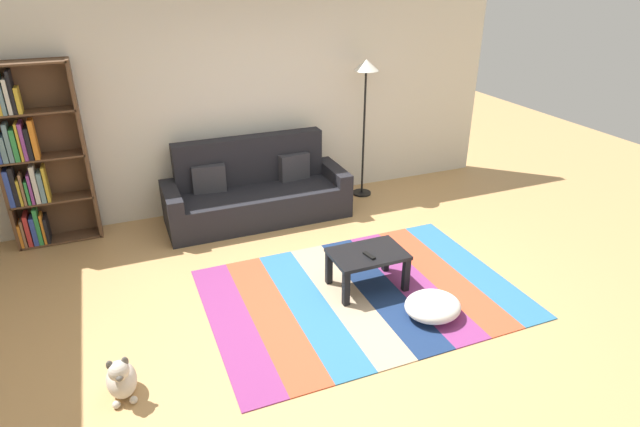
% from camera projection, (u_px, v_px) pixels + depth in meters
% --- Properties ---
extents(ground_plane, '(14.00, 14.00, 0.00)m').
position_uv_depth(ground_plane, '(333.00, 297.00, 5.15)').
color(ground_plane, tan).
extents(back_wall, '(6.80, 0.10, 2.70)m').
position_uv_depth(back_wall, '(254.00, 102.00, 6.70)').
color(back_wall, silver).
rests_on(back_wall, ground_plane).
extents(rug, '(2.97, 2.10, 0.01)m').
position_uv_depth(rug, '(361.00, 293.00, 5.20)').
color(rug, '#843370').
rests_on(rug, ground_plane).
extents(couch, '(2.26, 0.80, 1.00)m').
position_uv_depth(couch, '(256.00, 192.00, 6.64)').
color(couch, black).
rests_on(couch, ground_plane).
extents(bookshelf, '(0.90, 0.28, 2.05)m').
position_uv_depth(bookshelf, '(31.00, 159.00, 5.75)').
color(bookshelf, brown).
rests_on(bookshelf, ground_plane).
extents(coffee_table, '(0.73, 0.49, 0.39)m').
position_uv_depth(coffee_table, '(368.00, 259.00, 5.17)').
color(coffee_table, black).
rests_on(coffee_table, rug).
extents(pouf, '(0.52, 0.47, 0.21)m').
position_uv_depth(pouf, '(433.00, 306.00, 4.82)').
color(pouf, white).
rests_on(pouf, rug).
extents(dog, '(0.22, 0.35, 0.40)m').
position_uv_depth(dog, '(121.00, 379.00, 3.92)').
color(dog, beige).
rests_on(dog, ground_plane).
extents(standing_lamp, '(0.32, 0.32, 1.85)m').
position_uv_depth(standing_lamp, '(366.00, 84.00, 6.78)').
color(standing_lamp, black).
rests_on(standing_lamp, ground_plane).
extents(tv_remote, '(0.07, 0.16, 0.02)m').
position_uv_depth(tv_remote, '(369.00, 256.00, 5.06)').
color(tv_remote, black).
rests_on(tv_remote, coffee_table).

